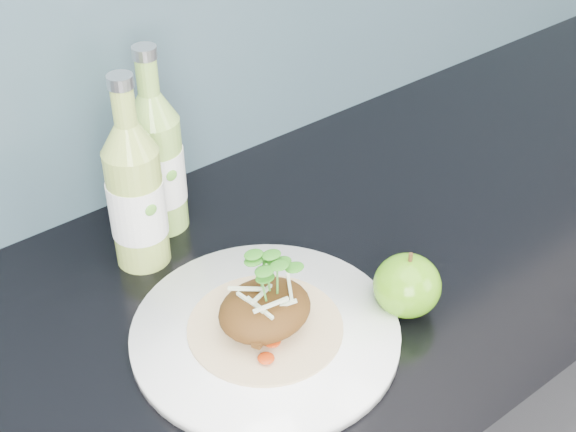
% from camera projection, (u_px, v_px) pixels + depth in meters
% --- Properties ---
extents(dinner_plate, '(0.37, 0.37, 0.02)m').
position_uv_depth(dinner_plate, '(265.00, 334.00, 0.89)').
color(dinner_plate, white).
rests_on(dinner_plate, kitchen_counter).
extents(pork_taco, '(0.17, 0.17, 0.10)m').
position_uv_depth(pork_taco, '(265.00, 309.00, 0.87)').
color(pork_taco, tan).
rests_on(pork_taco, dinner_plate).
extents(green_apple, '(0.10, 0.10, 0.08)m').
position_uv_depth(green_apple, '(407.00, 285.00, 0.92)').
color(green_apple, '#2F820E').
rests_on(green_apple, kitchen_counter).
extents(cider_bottle_left, '(0.07, 0.07, 0.25)m').
position_uv_depth(cider_bottle_left, '(136.00, 195.00, 0.96)').
color(cider_bottle_left, '#9AB44B').
rests_on(cider_bottle_left, kitchen_counter).
extents(cider_bottle_right, '(0.09, 0.09, 0.25)m').
position_uv_depth(cider_bottle_right, '(157.00, 162.00, 1.02)').
color(cider_bottle_right, '#88B74C').
rests_on(cider_bottle_right, kitchen_counter).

